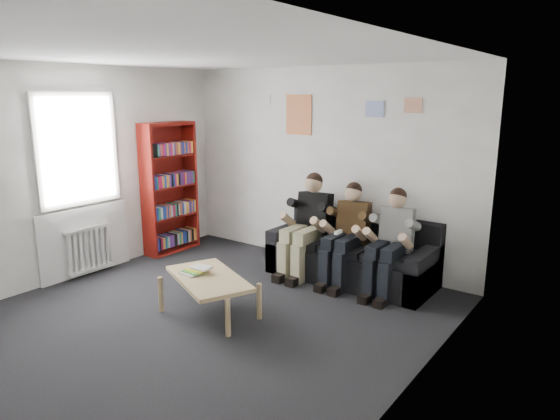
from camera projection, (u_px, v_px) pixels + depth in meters
name	position (u px, v px, depth m)	size (l,w,h in m)	color
room_shell	(190.00, 196.00, 4.91)	(5.00, 5.00, 5.00)	black
sofa	(352.00, 257.00, 6.40)	(2.10, 0.86, 0.81)	black
bookshelf	(170.00, 188.00, 7.42)	(0.29, 0.87, 1.94)	maroon
coffee_table	(209.00, 281.00, 5.31)	(1.09, 0.60, 0.44)	tan
game_cases	(196.00, 270.00, 5.39)	(0.28, 0.25, 0.07)	silver
person_left	(306.00, 226.00, 6.49)	(0.42, 0.90, 1.34)	black
person_middle	(346.00, 235.00, 6.17)	(0.39, 0.83, 1.27)	#443116
person_right	(390.00, 243.00, 5.83)	(0.38, 0.82, 1.26)	silver
radiator	(89.00, 249.00, 6.53)	(0.10, 0.64, 0.60)	white
window	(81.00, 198.00, 6.42)	(0.05, 1.30, 2.36)	white
poster_large	(299.00, 115.00, 6.94)	(0.42, 0.01, 0.55)	gold
poster_blue	(375.00, 109.00, 6.26)	(0.25, 0.01, 0.20)	blue
poster_pink	(413.00, 105.00, 5.96)	(0.22, 0.01, 0.18)	#B43886
poster_sign	(265.00, 100.00, 7.24)	(0.20, 0.01, 0.14)	white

